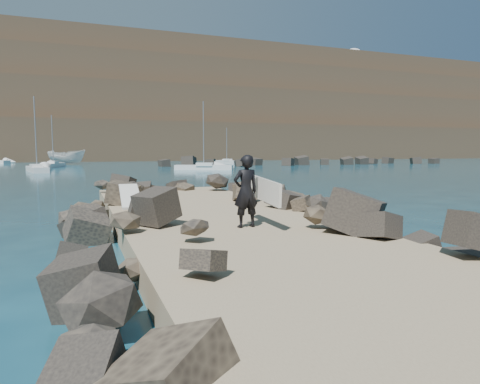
{
  "coord_description": "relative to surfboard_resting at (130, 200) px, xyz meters",
  "views": [
    {
      "loc": [
        -3.99,
        -11.48,
        2.6
      ],
      "look_at": [
        0.0,
        -1.0,
        1.5
      ],
      "focal_mm": 32.0,
      "sensor_mm": 36.0,
      "label": 1
    }
  ],
  "objects": [
    {
      "name": "sailboat_a",
      "position": [
        -6.07,
        42.56,
        -0.69
      ],
      "size": [
        3.17,
        7.77,
        9.1
      ],
      "color": "silver",
      "rests_on": "ground"
    },
    {
      "name": "ground",
      "position": [
        2.46,
        -2.33,
        -1.04
      ],
      "size": [
        800.0,
        800.0,
        0.0
      ],
      "primitive_type": "plane",
      "color": "#0F384C",
      "rests_on": "ground"
    },
    {
      "name": "radome",
      "position": [
        117.89,
        154.62,
        40.72
      ],
      "size": [
        10.6,
        10.6,
        16.78
      ],
      "color": "white",
      "rests_on": "headland"
    },
    {
      "name": "surfboard_resting",
      "position": [
        0.0,
        0.0,
        0.0
      ],
      "size": [
        0.73,
        2.44,
        0.08
      ],
      "primitive_type": "cube",
      "rotation": [
        0.0,
        0.0,
        -0.05
      ],
      "color": "white",
      "rests_on": "riprap_left"
    },
    {
      "name": "sailboat_d",
      "position": [
        25.53,
        64.45,
        -0.69
      ],
      "size": [
        3.06,
        5.83,
        7.06
      ],
      "color": "silver",
      "rests_on": "ground"
    },
    {
      "name": "riprap_right",
      "position": [
        5.36,
        -3.83,
        -0.54
      ],
      "size": [
        2.6,
        22.0,
        1.0
      ],
      "primitive_type": "cube",
      "color": "#262421",
      "rests_on": "ground"
    },
    {
      "name": "headland",
      "position": [
        12.46,
        157.67,
        14.96
      ],
      "size": [
        360.0,
        140.0,
        32.0
      ],
      "primitive_type": "cube",
      "color": "#2D4919",
      "rests_on": "ground"
    },
    {
      "name": "jetty",
      "position": [
        2.46,
        -4.33,
        -0.74
      ],
      "size": [
        6.0,
        26.0,
        0.6
      ],
      "primitive_type": "cube",
      "color": "#8C7759",
      "rests_on": "ground"
    },
    {
      "name": "headland_buildings",
      "position": [
        19.27,
        149.86,
        32.93
      ],
      "size": [
        137.5,
        30.5,
        5.0
      ],
      "color": "white",
      "rests_on": "headland"
    },
    {
      "name": "breakwater_secondary",
      "position": [
        37.46,
        52.67,
        -0.44
      ],
      "size": [
        52.0,
        4.0,
        1.2
      ],
      "primitive_type": "cube",
      "color": "black",
      "rests_on": "ground"
    },
    {
      "name": "sailboat_b",
      "position": [
        -4.95,
        57.12,
        -0.69
      ],
      "size": [
        3.28,
        6.77,
        8.04
      ],
      "color": "silver",
      "rests_on": "ground"
    },
    {
      "name": "riprap_left",
      "position": [
        -0.44,
        -3.83,
        -0.54
      ],
      "size": [
        2.6,
        22.0,
        1.0
      ],
      "primitive_type": "cube",
      "color": "#272321",
      "rests_on": "ground"
    },
    {
      "name": "surfer_with_board",
      "position": [
        2.58,
        -3.6,
        0.51
      ],
      "size": [
        0.87,
        2.33,
        1.88
      ],
      "color": "black",
      "rests_on": "jetty"
    },
    {
      "name": "sailboat_c",
      "position": [
        14.12,
        40.81,
        -0.69
      ],
      "size": [
        7.58,
        4.81,
        9.12
      ],
      "color": "silver",
      "rests_on": "ground"
    },
    {
      "name": "boat_imported",
      "position": [
        -3.36,
        72.45,
        0.32
      ],
      "size": [
        7.53,
        4.91,
        2.72
      ],
      "primitive_type": "imported",
      "rotation": [
        0.0,
        0.0,
        1.22
      ],
      "color": "silver",
      "rests_on": "ground"
    }
  ]
}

